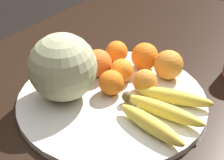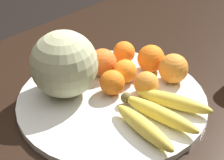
{
  "view_description": "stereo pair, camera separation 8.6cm",
  "coord_description": "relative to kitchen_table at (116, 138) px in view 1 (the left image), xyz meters",
  "views": [
    {
      "loc": [
        -0.55,
        -0.41,
        1.32
      ],
      "look_at": [
        0.01,
        0.02,
        0.84
      ],
      "focal_mm": 60.0,
      "sensor_mm": 36.0,
      "label": 1
    },
    {
      "loc": [
        -0.5,
        -0.48,
        1.32
      ],
      "look_at": [
        0.01,
        0.02,
        0.84
      ],
      "focal_mm": 60.0,
      "sensor_mm": 36.0,
      "label": 2
    }
  ],
  "objects": [
    {
      "name": "orange_back_right",
      "position": [
        0.08,
        -0.03,
        0.14
      ],
      "size": [
        0.06,
        0.06,
        0.06
      ],
      "color": "orange",
      "rests_on": "fruit_bowl"
    },
    {
      "name": "melon",
      "position": [
        -0.05,
        0.11,
        0.19
      ],
      "size": [
        0.16,
        0.16,
        0.16
      ],
      "color": "#B2B789",
      "rests_on": "fruit_bowl"
    },
    {
      "name": "kitchen_table",
      "position": [
        0.0,
        0.0,
        0.0
      ],
      "size": [
        1.53,
        0.97,
        0.78
      ],
      "color": "black",
      "rests_on": "ground_plane"
    },
    {
      "name": "fruit_bowl",
      "position": [
        0.01,
        0.02,
        0.1
      ],
      "size": [
        0.45,
        0.45,
        0.02
      ],
      "color": "white",
      "rests_on": "kitchen_table"
    },
    {
      "name": "orange_back_left",
      "position": [
        0.02,
        0.03,
        0.14
      ],
      "size": [
        0.06,
        0.06,
        0.06
      ],
      "color": "orange",
      "rests_on": "fruit_bowl"
    },
    {
      "name": "orange_side_extra",
      "position": [
        0.15,
        0.11,
        0.14
      ],
      "size": [
        0.06,
        0.06,
        0.06
      ],
      "color": "orange",
      "rests_on": "fruit_bowl"
    },
    {
      "name": "orange_mid_center",
      "position": [
        0.07,
        0.11,
        0.15
      ],
      "size": [
        0.07,
        0.07,
        0.07
      ],
      "color": "orange",
      "rests_on": "fruit_bowl"
    },
    {
      "name": "banana_bunch",
      "position": [
        0.02,
        -0.11,
        0.13
      ],
      "size": [
        0.19,
        0.2,
        0.04
      ],
      "rotation": [
        0.0,
        0.0,
        4.8
      ],
      "color": "brown",
      "rests_on": "fruit_bowl"
    },
    {
      "name": "orange_front_left",
      "position": [
        0.17,
        0.03,
        0.15
      ],
      "size": [
        0.07,
        0.07,
        0.07
      ],
      "color": "orange",
      "rests_on": "fruit_bowl"
    },
    {
      "name": "orange_front_right",
      "position": [
        0.08,
        0.04,
        0.14
      ],
      "size": [
        0.06,
        0.06,
        0.06
      ],
      "color": "orange",
      "rests_on": "fruit_bowl"
    },
    {
      "name": "orange_top_small",
      "position": [
        0.17,
        -0.04,
        0.15
      ],
      "size": [
        0.07,
        0.07,
        0.07
      ],
      "color": "orange",
      "rests_on": "fruit_bowl"
    }
  ]
}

